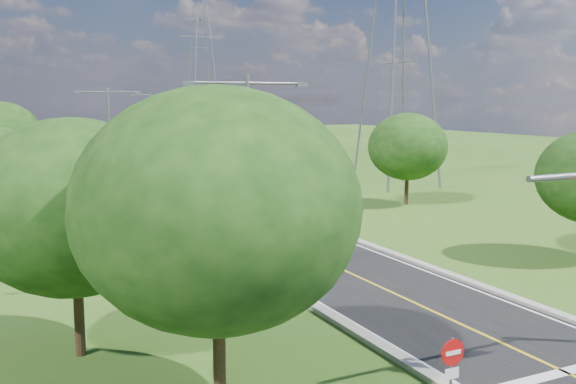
% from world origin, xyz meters
% --- Properties ---
extents(ground, '(260.00, 260.00, 0.00)m').
position_xyz_m(ground, '(0.00, 60.00, 0.00)').
color(ground, '#234914').
rests_on(ground, ground).
extents(road, '(8.00, 150.00, 0.06)m').
position_xyz_m(road, '(0.00, 66.00, 0.03)').
color(road, black).
rests_on(road, ground).
extents(curb_left, '(0.50, 150.00, 0.22)m').
position_xyz_m(curb_left, '(-4.25, 66.00, 0.11)').
color(curb_left, gray).
rests_on(curb_left, ground).
extents(curb_right, '(0.50, 150.00, 0.22)m').
position_xyz_m(curb_right, '(4.25, 66.00, 0.11)').
color(curb_right, gray).
rests_on(curb_right, ground).
extents(do_not_enter_left, '(0.76, 0.11, 2.50)m').
position_xyz_m(do_not_enter_left, '(-5.60, -1.52, 1.77)').
color(do_not_enter_left, slate).
rests_on(do_not_enter_left, ground).
extents(speed_limit_sign, '(0.55, 0.09, 2.40)m').
position_xyz_m(speed_limit_sign, '(5.20, 37.98, 1.60)').
color(speed_limit_sign, slate).
rests_on(speed_limit_sign, ground).
extents(overpass, '(30.00, 3.00, 3.20)m').
position_xyz_m(overpass, '(0.00, 140.00, 2.41)').
color(overpass, gray).
rests_on(overpass, ground).
extents(streetlight_near_left, '(5.90, 0.25, 10.00)m').
position_xyz_m(streetlight_near_left, '(-6.00, 12.00, 5.94)').
color(streetlight_near_left, slate).
rests_on(streetlight_near_left, ground).
extents(streetlight_mid_left, '(5.90, 0.25, 10.00)m').
position_xyz_m(streetlight_mid_left, '(-6.00, 45.00, 5.94)').
color(streetlight_mid_left, slate).
rests_on(streetlight_mid_left, ground).
extents(streetlight_far_right, '(5.90, 0.25, 10.00)m').
position_xyz_m(streetlight_far_right, '(6.00, 78.00, 5.94)').
color(streetlight_far_right, slate).
rests_on(streetlight_far_right, ground).
extents(power_tower_near, '(9.00, 6.40, 28.00)m').
position_xyz_m(power_tower_near, '(22.00, 40.00, 14.01)').
color(power_tower_near, slate).
rests_on(power_tower_near, ground).
extents(power_tower_far, '(9.00, 6.40, 28.00)m').
position_xyz_m(power_tower_far, '(26.00, 115.00, 14.01)').
color(power_tower_far, slate).
rests_on(power_tower_far, ground).
extents(tree_la, '(7.14, 7.14, 8.30)m').
position_xyz_m(tree_la, '(-14.00, 8.00, 5.27)').
color(tree_la, black).
rests_on(tree_la, ground).
extents(tree_lf, '(7.98, 7.98, 9.28)m').
position_xyz_m(tree_lf, '(-11.00, 2.00, 5.89)').
color(tree_lf, black).
rests_on(tree_lf, ground).
extents(tree_rb, '(6.72, 6.72, 7.82)m').
position_xyz_m(tree_rb, '(16.00, 30.00, 4.95)').
color(tree_rb, black).
rests_on(tree_rb, ground).
extents(tree_rc, '(5.88, 5.88, 6.84)m').
position_xyz_m(tree_rc, '(15.00, 52.00, 4.33)').
color(tree_rc, black).
rests_on(tree_rc, ground).
extents(tree_rd, '(7.14, 7.14, 8.30)m').
position_xyz_m(tree_rd, '(17.00, 76.00, 5.27)').
color(tree_rd, black).
rests_on(tree_rd, ground).
extents(tree_re, '(5.46, 5.46, 6.35)m').
position_xyz_m(tree_re, '(14.50, 100.00, 4.02)').
color(tree_re, black).
rests_on(tree_re, ground).
extents(tree_rf, '(6.30, 6.30, 7.33)m').
position_xyz_m(tree_rf, '(18.00, 120.00, 4.64)').
color(tree_rf, black).
rests_on(tree_rf, ground).
extents(bus_outbound, '(3.67, 12.54, 3.45)m').
position_xyz_m(bus_outbound, '(1.94, 37.43, 1.78)').
color(bus_outbound, white).
rests_on(bus_outbound, road).
extents(bus_inbound, '(2.71, 10.90, 3.03)m').
position_xyz_m(bus_inbound, '(-1.71, 50.57, 1.57)').
color(bus_inbound, silver).
rests_on(bus_inbound, road).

